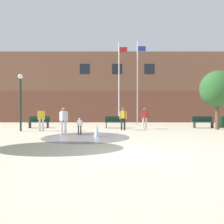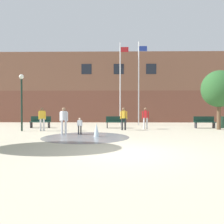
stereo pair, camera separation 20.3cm
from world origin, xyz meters
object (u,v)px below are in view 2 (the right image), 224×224
object	(u,v)px
lamp_post_left_lane	(22,94)
trash_can	(223,122)
child_in_fountain	(80,125)
adult_watching	(124,117)
teen_by_trashcan	(145,116)
park_bench_under_right_flagpole	(204,122)
park_bench_center	(116,122)
adult_in_red	(42,117)
street_tree_near_building	(219,89)
adult_near_bench	(64,119)
flagpole_right	(139,81)
flagpole_left	(121,81)
park_bench_under_left_flagpole	(40,122)

from	to	relation	value
lamp_post_left_lane	trash_can	bearing A→B (deg)	10.04
child_in_fountain	adult_watching	bearing A→B (deg)	54.56
teen_by_trashcan	lamp_post_left_lane	xyz separation A→B (m)	(-8.59, -1.52, 1.58)
park_bench_under_right_flagpole	child_in_fountain	bearing A→B (deg)	-154.55
lamp_post_left_lane	park_bench_center	bearing A→B (deg)	20.31
adult_watching	trash_can	world-z (taller)	adult_watching
adult_watching	adult_in_red	bearing A→B (deg)	114.02
lamp_post_left_lane	street_tree_near_building	xyz separation A→B (m)	(13.85, 1.22, 0.43)
adult_near_bench	lamp_post_left_lane	xyz separation A→B (m)	(-3.30, 1.85, 1.58)
flagpole_right	street_tree_near_building	size ratio (longest dim) A/B	1.77
park_bench_under_right_flagpole	trash_can	distance (m)	1.55
park_bench_center	lamp_post_left_lane	distance (m)	7.14
park_bench_under_right_flagpole	street_tree_near_building	world-z (taller)	street_tree_near_building
park_bench_center	flagpole_right	distance (m)	4.97
park_bench_under_right_flagpole	flagpole_left	xyz separation A→B (m)	(-6.48, 2.77, 3.51)
adult_watching	child_in_fountain	world-z (taller)	adult_watching
child_in_fountain	adult_in_red	bearing A→B (deg)	155.27
park_bench_center	park_bench_under_right_flagpole	size ratio (longest dim) A/B	1.00
adult_in_red	adult_watching	world-z (taller)	same
park_bench_under_left_flagpole	adult_in_red	size ratio (longest dim) A/B	1.01
street_tree_near_building	park_bench_center	bearing A→B (deg)	171.15
park_bench_center	lamp_post_left_lane	xyz separation A→B (m)	(-6.42, -2.37, 2.04)
park_bench_under_left_flagpole	child_in_fountain	xyz separation A→B (m)	(3.84, -4.35, 0.10)
adult_in_red	lamp_post_left_lane	bearing A→B (deg)	-27.46
park_bench_center	adult_watching	bearing A→B (deg)	-72.04
flagpole_left	trash_can	size ratio (longest dim) A/B	8.32
adult_near_bench	adult_watching	bearing A→B (deg)	-13.83
adult_in_red	child_in_fountain	size ratio (longest dim) A/B	1.61
park_bench_under_right_flagpole	child_in_fountain	xyz separation A→B (m)	(-9.04, -4.30, 0.10)
park_bench_center	adult_near_bench	size ratio (longest dim) A/B	1.01
flagpole_left	flagpole_right	size ratio (longest dim) A/B	0.99
teen_by_trashcan	trash_can	bearing A→B (deg)	-66.25
park_bench_under_left_flagpole	adult_watching	world-z (taller)	adult_watching
teen_by_trashcan	trash_can	xyz separation A→B (m)	(6.24, 1.11, -0.48)
park_bench_center	flagpole_right	xyz separation A→B (m)	(2.08, 2.80, 3.55)
adult_near_bench	park_bench_center	bearing A→B (deg)	4.32
adult_in_red	adult_watching	distance (m)	5.62
flagpole_right	lamp_post_left_lane	world-z (taller)	flagpole_right
park_bench_under_right_flagpole	adult_in_red	size ratio (longest dim) A/B	1.01
adult_in_red	adult_watching	size ratio (longest dim) A/B	1.00
park_bench_under_left_flagpole	lamp_post_left_lane	bearing A→B (deg)	-99.77
adult_in_red	adult_near_bench	xyz separation A→B (m)	(1.95, -1.96, 0.00)
adult_watching	flagpole_left	world-z (taller)	flagpole_left
adult_in_red	flagpole_left	distance (m)	8.05
adult_watching	flagpole_right	xyz separation A→B (m)	(1.55, 4.43, 3.09)
lamp_post_left_lane	adult_watching	bearing A→B (deg)	6.11
adult_watching	child_in_fountain	distance (m)	3.79
park_bench_under_left_flagpole	lamp_post_left_lane	world-z (taller)	lamp_post_left_lane
flagpole_left	street_tree_near_building	world-z (taller)	flagpole_left
street_tree_near_building	adult_near_bench	bearing A→B (deg)	-163.78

